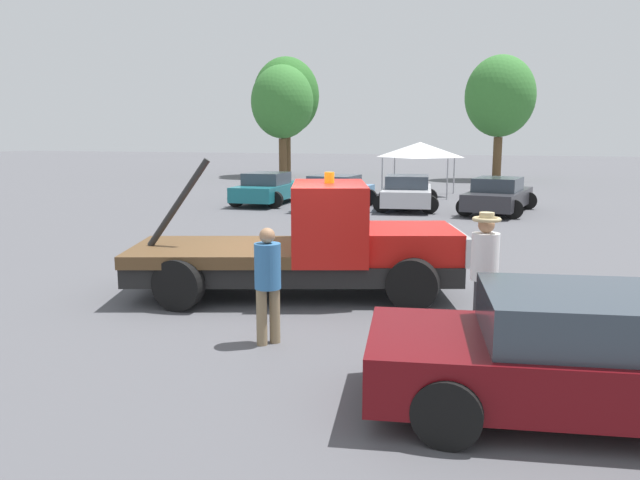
# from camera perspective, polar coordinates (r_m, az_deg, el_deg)

# --- Properties ---
(ground_plane) EXTENTS (160.00, 160.00, 0.00)m
(ground_plane) POSITION_cam_1_polar(r_m,az_deg,el_deg) (11.59, -2.37, -5.00)
(ground_plane) COLOR #545459
(tow_truck) EXTENTS (6.32, 3.81, 2.51)m
(tow_truck) POSITION_cam_1_polar(r_m,az_deg,el_deg) (11.38, -0.59, -0.61)
(tow_truck) COLOR black
(tow_truck) RESTS_ON ground
(foreground_car) EXTENTS (5.21, 2.63, 1.34)m
(foreground_car) POSITION_cam_1_polar(r_m,az_deg,el_deg) (7.18, 24.60, -9.77)
(foreground_car) COLOR #5B0A0F
(foreground_car) RESTS_ON ground
(person_near_truck) EXTENTS (0.41, 0.41, 1.84)m
(person_near_truck) POSITION_cam_1_polar(r_m,az_deg,el_deg) (9.25, 14.82, -2.18)
(person_near_truck) COLOR #38383D
(person_near_truck) RESTS_ON ground
(person_at_hood) EXTENTS (0.37, 0.37, 1.66)m
(person_at_hood) POSITION_cam_1_polar(r_m,az_deg,el_deg) (8.72, -4.80, -3.44)
(person_at_hood) COLOR #847051
(person_at_hood) RESTS_ON ground
(parked_car_teal) EXTENTS (2.45, 4.65, 1.34)m
(parked_car_teal) POSITION_cam_1_polar(r_m,az_deg,el_deg) (26.62, -4.75, 4.71)
(parked_car_teal) COLOR #196670
(parked_car_teal) RESTS_ON ground
(parked_car_skyblue) EXTENTS (2.69, 4.37, 1.34)m
(parked_car_skyblue) POSITION_cam_1_polar(r_m,az_deg,el_deg) (24.78, 1.47, 4.37)
(parked_car_skyblue) COLOR #669ED1
(parked_car_skyblue) RESTS_ON ground
(parked_car_silver) EXTENTS (2.84, 4.60, 1.34)m
(parked_car_silver) POSITION_cam_1_polar(r_m,az_deg,el_deg) (24.97, 7.96, 4.32)
(parked_car_silver) COLOR #B7B7BC
(parked_car_silver) RESTS_ON ground
(parked_car_charcoal) EXTENTS (2.86, 4.92, 1.34)m
(parked_car_charcoal) POSITION_cam_1_polar(r_m,az_deg,el_deg) (24.41, 15.99, 3.92)
(parked_car_charcoal) COLOR #2D2D33
(parked_car_charcoal) RESTS_ON ground
(canopy_tent_white) EXTENTS (3.06, 3.06, 2.56)m
(canopy_tent_white) POSITION_cam_1_polar(r_m,az_deg,el_deg) (30.35, 9.12, 8.15)
(canopy_tent_white) COLOR #9E9EA3
(canopy_tent_white) RESTS_ON ground
(tree_left) EXTENTS (4.39, 4.39, 7.85)m
(tree_left) POSITION_cam_1_polar(r_m,az_deg,el_deg) (41.95, 16.14, 12.48)
(tree_left) COLOR brown
(tree_left) RESTS_ON ground
(tree_center) EXTENTS (4.62, 4.62, 8.24)m
(tree_center) POSITION_cam_1_polar(r_m,az_deg,el_deg) (44.83, -3.11, 12.97)
(tree_center) COLOR brown
(tree_center) RESTS_ON ground
(tree_right) EXTENTS (4.21, 4.21, 7.53)m
(tree_right) POSITION_cam_1_polar(r_m,az_deg,el_deg) (43.10, -3.47, 12.46)
(tree_right) COLOR brown
(tree_right) RESTS_ON ground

